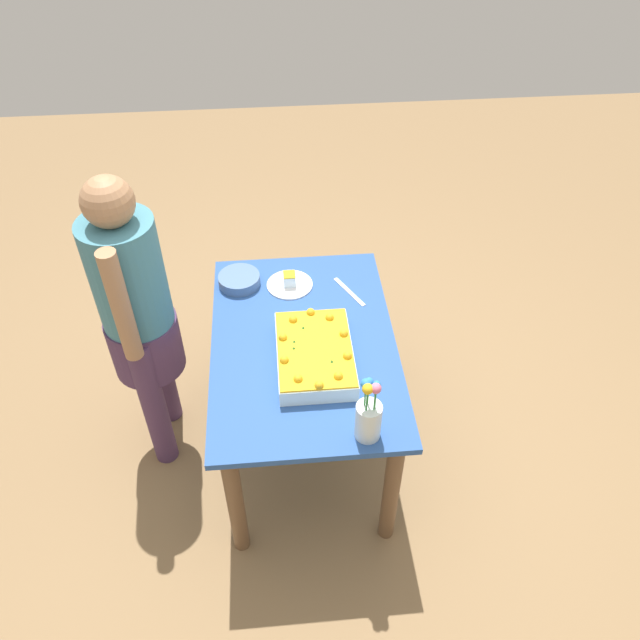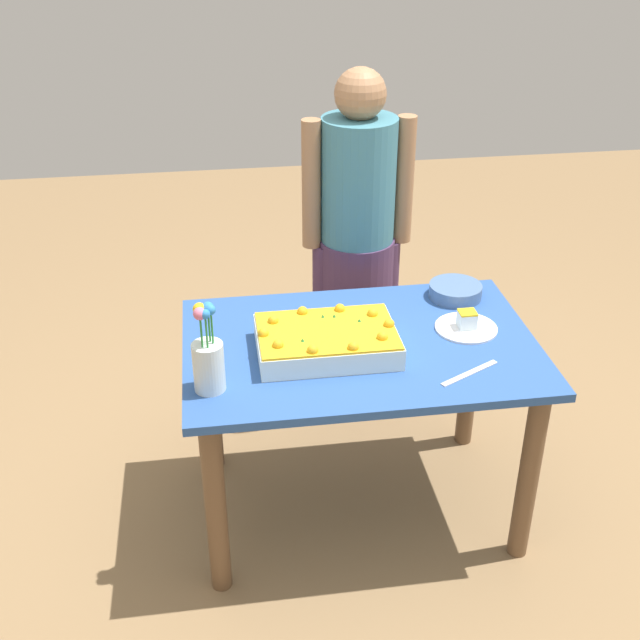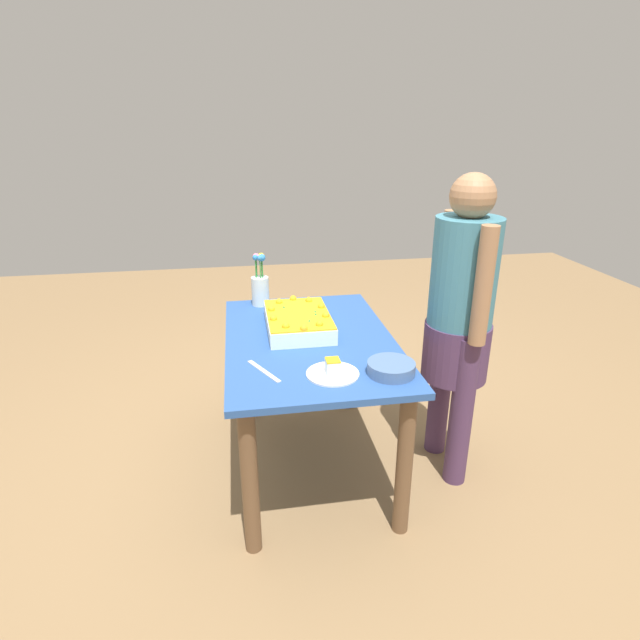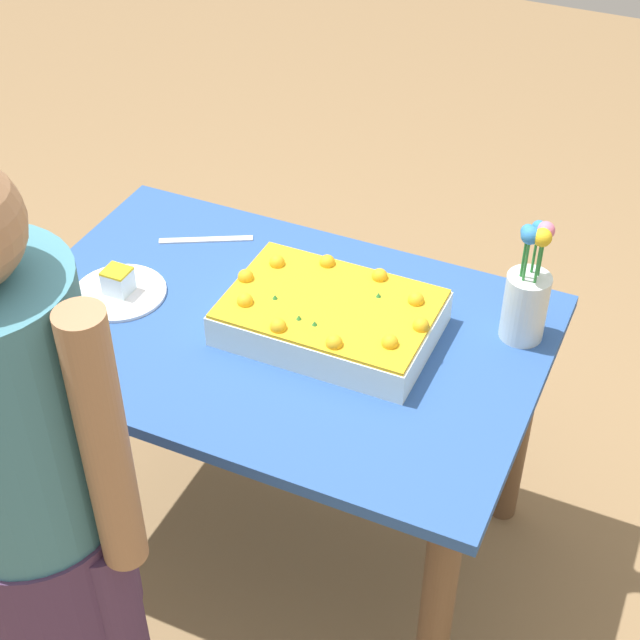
% 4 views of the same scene
% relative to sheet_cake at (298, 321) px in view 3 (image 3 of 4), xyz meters
% --- Properties ---
extents(ground_plane, '(8.00, 8.00, 0.00)m').
position_rel_sheet_cake_xyz_m(ground_plane, '(0.12, 0.04, -0.77)').
color(ground_plane, olive).
extents(dining_table, '(1.20, 0.79, 0.72)m').
position_rel_sheet_cake_xyz_m(dining_table, '(0.12, 0.04, -0.18)').
color(dining_table, '#2B5297').
rests_on(dining_table, ground_plane).
extents(sheet_cake, '(0.46, 0.31, 0.11)m').
position_rel_sheet_cake_xyz_m(sheet_cake, '(0.00, 0.00, 0.00)').
color(sheet_cake, white).
rests_on(sheet_cake, dining_table).
extents(serving_plate_with_slice, '(0.22, 0.22, 0.07)m').
position_rel_sheet_cake_xyz_m(serving_plate_with_slice, '(0.51, 0.08, -0.03)').
color(serving_plate_with_slice, white).
rests_on(serving_plate_with_slice, dining_table).
extents(cake_knife, '(0.22, 0.13, 0.00)m').
position_rel_sheet_cake_xyz_m(cake_knife, '(0.43, -0.20, -0.04)').
color(cake_knife, silver).
rests_on(cake_knife, dining_table).
extents(flower_vase, '(0.10, 0.10, 0.30)m').
position_rel_sheet_cake_xyz_m(flower_vase, '(-0.39, -0.16, 0.06)').
color(flower_vase, silver).
rests_on(flower_vase, dining_table).
extents(fruit_bowl, '(0.20, 0.20, 0.05)m').
position_rel_sheet_cake_xyz_m(fruit_bowl, '(0.54, 0.32, -0.02)').
color(fruit_bowl, '#4D6D99').
rests_on(fruit_bowl, dining_table).
extents(person_standing, '(0.45, 0.31, 1.49)m').
position_rel_sheet_cake_xyz_m(person_standing, '(0.24, 0.74, 0.09)').
color(person_standing, '#4A3053').
rests_on(person_standing, ground_plane).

